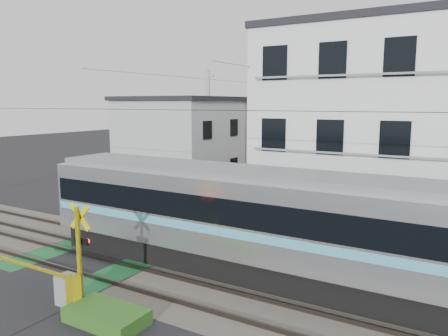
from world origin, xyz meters
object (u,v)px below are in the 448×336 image
Objects in this scene: crossing_signal_near at (69,283)px; pedestrian at (346,159)px; crossing_signal_far at (119,209)px; apartment_block at (383,129)px.

crossing_signal_near is 31.74m from pedestrian.
apartment_block is (11.09, 5.84, 3.94)m from crossing_signal_far.
pedestrian is (4.40, 24.43, 0.09)m from crossing_signal_far.
crossing_signal_near is 1.00× the size of crossing_signal_far.
pedestrian is (-0.78, 31.73, 0.09)m from crossing_signal_near.
apartment_block reaches higher than crossing_signal_far.
crossing_signal_near is at bearing -114.22° from apartment_block.
apartment_block is (5.91, 13.15, 3.94)m from crossing_signal_near.
crossing_signal_far is 0.46× the size of apartment_block.
crossing_signal_far is 13.14m from apartment_block.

